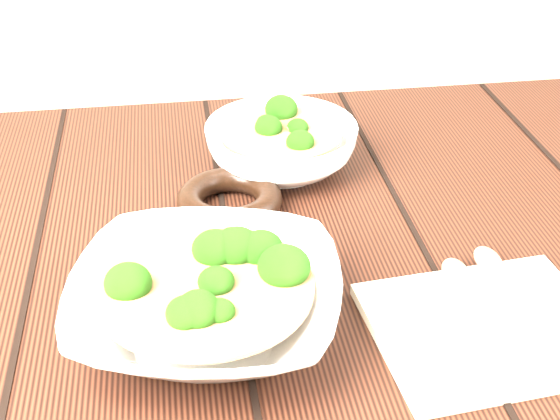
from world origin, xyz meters
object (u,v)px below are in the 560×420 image
table (253,344)px  trivet (230,199)px  soup_bowl_front (206,301)px  napkin (488,328)px  soup_bowl_back (281,145)px

table → trivet: trivet is taller
soup_bowl_front → trivet: soup_bowl_front is taller
napkin → table: bearing=137.4°
soup_bowl_front → napkin: bearing=-9.6°
trivet → table: bearing=-82.1°
table → soup_bowl_back: size_ratio=5.64×
soup_bowl_front → soup_bowl_back: size_ratio=1.33×
table → soup_bowl_front: size_ratio=4.25×
soup_bowl_front → trivet: size_ratio=2.39×
table → napkin: bearing=-37.4°
table → napkin: size_ratio=5.87×
soup_bowl_front → table: bearing=64.5°
napkin → trivet: bearing=125.7°
napkin → soup_bowl_front: bearing=165.2°
trivet → napkin: trivet is taller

